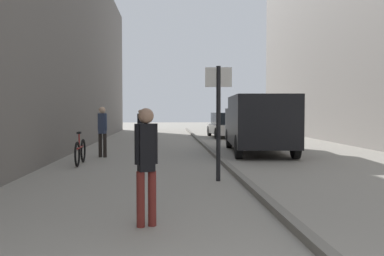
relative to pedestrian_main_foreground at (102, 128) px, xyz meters
name	(u,v)px	position (x,y,z in m)	size (l,w,h in m)	color
ground_plane	(170,158)	(2.29, -0.36, -0.99)	(80.00, 80.00, 0.00)	gray
building_facade_left	(19,20)	(-2.57, -0.36, 3.53)	(2.51, 40.00, 9.05)	slate
kerb_strip	(217,156)	(3.87, -0.36, -0.93)	(0.16, 40.00, 0.12)	slate
pedestrian_main_foreground	(102,128)	(0.00, 0.00, 0.00)	(0.33, 0.25, 1.72)	black
pedestrian_mid_block	(140,123)	(0.83, 7.58, -0.05)	(0.32, 0.21, 1.63)	black
pedestrian_far_crossing	(146,158)	(1.87, -8.52, -0.05)	(0.31, 0.24, 1.64)	maroon
delivery_van	(258,122)	(5.63, 1.09, 0.17)	(2.48, 5.71, 2.12)	black
parked_car	(227,125)	(5.77, 10.05, -0.28)	(1.98, 4.27, 1.45)	silver
street_sign_post	(218,113)	(3.33, -4.94, 0.55)	(0.60, 0.10, 2.60)	black
bicycle_leaning	(80,152)	(-0.38, -1.85, -0.61)	(0.13, 1.77, 0.98)	black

